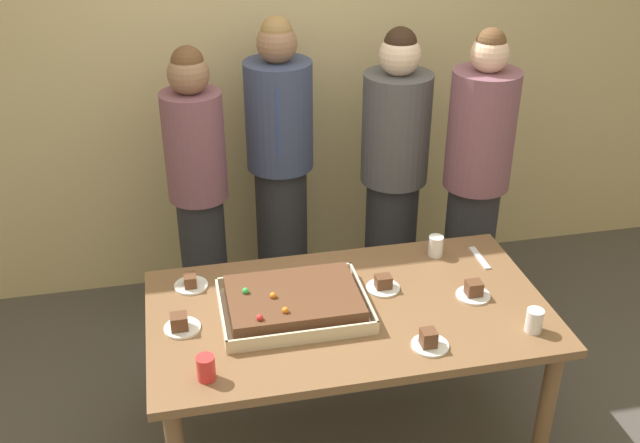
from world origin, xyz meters
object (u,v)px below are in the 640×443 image
object	(u,v)px
plated_slice_near_right	(383,285)
person_serving_front	(280,166)
cake_server_utensil	(480,258)
sheet_cake	(293,303)
plated_slice_near_left	(191,283)
plated_slice_far_right	(429,341)
person_far_right_suit	(476,183)
plated_slice_far_left	(473,291)
person_green_shirt_behind	(394,172)
drink_cup_nearest	(206,368)
person_striped_tie_right	(198,189)
drink_cup_middle	(534,320)
drink_cup_far_end	(436,246)
party_table	(348,324)
plated_slice_center_front	(181,325)

from	to	relation	value
plated_slice_near_right	person_serving_front	xyz separation A→B (m)	(-0.28, 1.08, 0.12)
plated_slice_near_right	cake_server_utensil	size ratio (longest dim) A/B	0.75
sheet_cake	plated_slice_near_left	world-z (taller)	sheet_cake
plated_slice_far_right	person_far_right_suit	distance (m)	1.28
plated_slice_far_left	plated_slice_far_right	distance (m)	0.42
person_serving_front	person_green_shirt_behind	xyz separation A→B (m)	(0.61, -0.14, -0.03)
sheet_cake	person_serving_front	xyz separation A→B (m)	(0.14, 1.16, 0.10)
plated_slice_near_right	drink_cup_nearest	distance (m)	0.92
plated_slice_far_right	plated_slice_near_right	bearing A→B (deg)	98.13
person_striped_tie_right	person_far_right_suit	xyz separation A→B (m)	(1.44, -0.28, 0.03)
person_green_shirt_behind	person_striped_tie_right	bearing A→B (deg)	-54.38
plated_slice_near_left	plated_slice_far_right	bearing A→B (deg)	-35.06
plated_slice_near_left	drink_cup_middle	distance (m)	1.47
plated_slice_near_left	drink_cup_far_end	bearing A→B (deg)	1.59
plated_slice_near_left	plated_slice_far_right	size ratio (longest dim) A/B	1.00
party_table	person_striped_tie_right	world-z (taller)	person_striped_tie_right
plated_slice_far_left	person_green_shirt_behind	bearing A→B (deg)	91.87
person_striped_tie_right	plated_slice_center_front	bearing A→B (deg)	-25.34
party_table	plated_slice_near_left	size ratio (longest dim) A/B	11.30
person_green_shirt_behind	person_far_right_suit	bearing A→B (deg)	90.16
drink_cup_far_end	person_striped_tie_right	world-z (taller)	person_striped_tie_right
plated_slice_near_right	plated_slice_center_front	size ratio (longest dim) A/B	1.00
plated_slice_near_left	drink_cup_middle	size ratio (longest dim) A/B	1.50
drink_cup_nearest	person_striped_tie_right	world-z (taller)	person_striped_tie_right
party_table	drink_cup_middle	bearing A→B (deg)	-24.10
plated_slice_far_right	person_far_right_suit	size ratio (longest dim) A/B	0.09
person_green_shirt_behind	drink_cup_far_end	bearing A→B (deg)	35.64
person_striped_tie_right	person_far_right_suit	size ratio (longest dim) A/B	0.95
plated_slice_near_left	plated_slice_center_front	size ratio (longest dim) A/B	1.00
sheet_cake	cake_server_utensil	xyz separation A→B (m)	(0.94, 0.23, -0.04)
sheet_cake	plated_slice_near_right	world-z (taller)	sheet_cake
drink_cup_nearest	person_far_right_suit	bearing A→B (deg)	36.28
plated_slice_far_left	person_striped_tie_right	xyz separation A→B (m)	(-1.11, 1.09, 0.09)
sheet_cake	drink_cup_nearest	distance (m)	0.53
drink_cup_far_end	party_table	bearing A→B (deg)	-146.47
sheet_cake	drink_cup_nearest	xyz separation A→B (m)	(-0.39, -0.35, 0.01)
plated_slice_center_front	plated_slice_near_left	bearing A→B (deg)	79.34
plated_slice_far_left	plated_slice_center_front	xyz separation A→B (m)	(-1.26, 0.02, 0.00)
drink_cup_middle	person_striped_tie_right	xyz separation A→B (m)	(-1.25, 1.37, 0.06)
sheet_cake	drink_cup_far_end	distance (m)	0.80
drink_cup_far_end	cake_server_utensil	bearing A→B (deg)	-21.13
party_table	person_striped_tie_right	xyz separation A→B (m)	(-0.55, 1.06, 0.20)
plated_slice_far_left	cake_server_utensil	size ratio (longest dim) A/B	0.75
person_green_shirt_behind	person_far_right_suit	distance (m)	0.46
plated_slice_near_left	person_green_shirt_behind	distance (m)	1.38
person_green_shirt_behind	plated_slice_far_right	bearing A→B (deg)	25.06
plated_slice_far_left	drink_cup_nearest	bearing A→B (deg)	-165.67
party_table	plated_slice_far_left	xyz separation A→B (m)	(0.55, -0.03, 0.11)
drink_cup_nearest	drink_cup_far_end	xyz separation A→B (m)	(1.13, 0.66, 0.00)
plated_slice_near_left	cake_server_utensil	bearing A→B (deg)	-1.84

